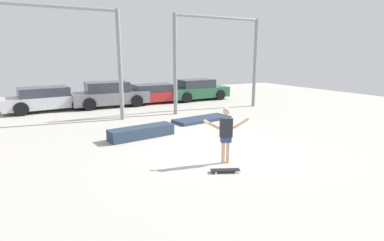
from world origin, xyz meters
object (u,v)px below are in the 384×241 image
at_px(manual_pad, 202,119).
at_px(grind_box, 142,132).
at_px(parked_car_grey, 110,95).
at_px(skateboard, 225,170).
at_px(parked_car_silver, 47,99).
at_px(parked_car_green, 197,90).
at_px(parked_car_red, 155,94).
at_px(skateboarder, 226,132).

bearing_deg(manual_pad, grind_box, -156.90).
height_order(grind_box, parked_car_grey, parked_car_grey).
relative_size(skateboard, parked_car_grey, 0.18).
bearing_deg(parked_car_silver, manual_pad, -50.65).
bearing_deg(skateboard, parked_car_silver, 130.62).
bearing_deg(parked_car_green, grind_box, -132.39).
bearing_deg(grind_box, parked_car_green, 48.57).
relative_size(grind_box, parked_car_red, 0.55).
relative_size(skateboarder, parked_car_red, 0.36).
bearing_deg(parked_car_grey, skateboard, -87.72).
height_order(parked_car_silver, parked_car_grey, parked_car_grey).
xyz_separation_m(skateboard, grind_box, (-0.83, 4.36, 0.15)).
distance_m(grind_box, parked_car_red, 8.48).
relative_size(parked_car_silver, parked_car_green, 1.10).
distance_m(skateboarder, manual_pad, 5.80).
height_order(skateboarder, manual_pad, skateboarder).
relative_size(manual_pad, parked_car_red, 0.62).
bearing_deg(manual_pad, parked_car_silver, 134.84).
bearing_deg(parked_car_silver, parked_car_grey, -9.95).
relative_size(grind_box, parked_car_grey, 0.56).
distance_m(skateboard, manual_pad, 6.46).
distance_m(skateboarder, parked_car_green, 12.50).
bearing_deg(parked_car_silver, skateboarder, -76.28).
relative_size(skateboarder, grind_box, 0.66).
relative_size(skateboard, parked_car_silver, 0.17).
xyz_separation_m(parked_car_red, parked_car_green, (3.06, -0.15, 0.09)).
bearing_deg(skateboard, parked_car_green, 88.04).
xyz_separation_m(grind_box, parked_car_green, (6.64, 7.53, 0.48)).
xyz_separation_m(manual_pad, parked_car_green, (3.11, 6.02, 0.62)).
bearing_deg(grind_box, skateboard, -79.24).
bearing_deg(skateboard, skateboarder, 79.21).
distance_m(parked_car_red, parked_car_green, 3.06).
bearing_deg(parked_car_green, parked_car_red, 176.27).
xyz_separation_m(skateboarder, grind_box, (-1.25, 3.75, -0.72)).
relative_size(grind_box, parked_car_silver, 0.53).
bearing_deg(parked_car_red, parked_car_grey, -179.02).
height_order(grind_box, parked_car_silver, parked_car_silver).
relative_size(skateboarder, parked_car_silver, 0.35).
relative_size(skateboard, grind_box, 0.32).
height_order(skateboard, grind_box, grind_box).
bearing_deg(parked_car_red, parked_car_green, -3.09).
distance_m(skateboard, grind_box, 4.44).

